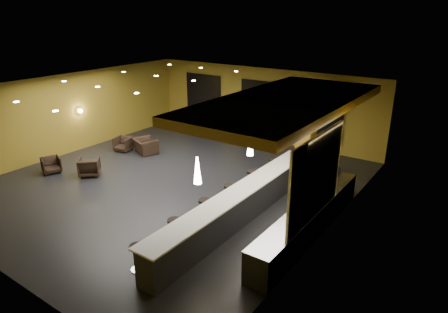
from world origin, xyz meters
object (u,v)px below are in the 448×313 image
Objects in this scene: armchair_d at (145,146)px; staff_b at (317,167)px; prep_counter at (309,221)px; armchair_c at (123,144)px; bar_stool_3 at (230,193)px; bar_stool_1 at (174,228)px; armchair_a at (51,165)px; armchair_b at (89,167)px; staff_a at (303,170)px; column at (306,131)px; bar_stool_2 at (205,208)px; bar_stool_5 at (273,165)px; staff_c at (332,175)px; bar_stool_0 at (137,254)px; pendant_1 at (250,144)px; pendant_0 at (197,170)px; pendant_2 at (288,125)px; bar_stool_4 at (252,179)px; bar_counter at (240,206)px.

staff_b is at bearing -154.69° from armchair_d.
prep_counter reaches higher than armchair_c.
armchair_d is 1.35× the size of bar_stool_3.
armchair_a is at bearing 171.83° from bar_stool_1.
armchair_b is 1.10× the size of armchair_c.
armchair_b is at bearing -160.35° from staff_a.
column is 1.83m from staff_b.
bar_stool_2 is (5.91, -0.33, 0.13)m from armchair_b.
bar_stool_3 is at bearing -90.28° from bar_stool_5.
staff_a is 1.65m from bar_stool_5.
staff_c is 9.50m from armchair_c.
armchair_d is at bearing 134.18° from bar_stool_0.
staff_a reaches higher than armchair_d.
bar_stool_1 is at bearing -76.40° from armchair_a.
bar_stool_3 is (0.02, 1.29, -0.00)m from bar_stool_2.
staff_b is at bearing -7.29° from armchair_c.
prep_counter is 2.77m from pendant_1.
bar_stool_1 is at bearing -172.50° from pendant_0.
prep_counter is at bearing -24.32° from armchair_c.
pendant_2 is at bearing -33.37° from bar_stool_5.
staff_a is 2.03× the size of bar_stool_4.
bar_stool_1 is (6.03, -4.82, 0.16)m from armchair_d.
staff_b is 2.14× the size of bar_stool_4.
prep_counter reaches higher than bar_stool_5.
prep_counter is 8.57× the size of pendant_1.
armchair_b is at bearing -170.77° from bar_stool_3.
pendant_1 is 7.44m from armchair_d.
bar_stool_4 is (-0.73, 1.90, 0.05)m from bar_counter.
prep_counter is 8.57× the size of pendant_2.
bar_stool_3 is at bearing 90.93° from bar_stool_1.
bar_counter is 2.29× the size of column.
column is at bearing -33.76° from armchair_a.
staff_b reaches higher than bar_stool_3.
column is at bearing 129.23° from staff_c.
armchair_a is 0.96× the size of bar_stool_0.
staff_b is 4.46m from bar_stool_2.
prep_counter is 3.05m from staff_b.
staff_c is 1.81× the size of bar_stool_4.
armchair_d is (-7.84, -0.63, -0.58)m from staff_b.
armchair_d is (-6.80, 2.72, -0.17)m from bar_counter.
armchair_a is (-9.80, -4.32, -0.46)m from staff_c.
staff_c is (0.56, -0.06, -0.14)m from staff_b.
staff_a is 2.53× the size of armchair_a.
bar_stool_4 is (7.12, -0.46, 0.22)m from armchair_c.
column is 10.06m from armchair_a.
armchair_c is at bearing 156.63° from bar_stool_2.
pendant_2 reaches higher than staff_b.
armchair_d is (-8.80, 2.22, -0.10)m from prep_counter.
pendant_2 is at bearing 90.00° from bar_counter.
bar_stool_1 is 0.90× the size of bar_stool_4.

